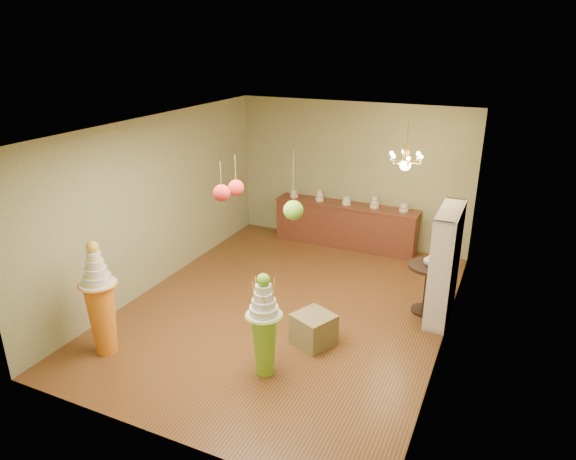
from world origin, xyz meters
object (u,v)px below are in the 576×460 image
at_px(pedestal_orange, 101,309).
at_px(round_table, 427,282).
at_px(sideboard, 345,224).
at_px(pedestal_green, 264,331).

height_order(pedestal_orange, round_table, pedestal_orange).
distance_m(pedestal_orange, round_table, 4.96).
relative_size(pedestal_orange, sideboard, 0.56).
distance_m(pedestal_orange, sideboard, 5.50).
height_order(pedestal_green, round_table, pedestal_green).
relative_size(pedestal_green, round_table, 1.75).
bearing_deg(sideboard, round_table, -45.77).
xyz_separation_m(sideboard, round_table, (2.10, -2.16, 0.06)).
relative_size(sideboard, round_table, 3.63).
height_order(pedestal_green, sideboard, pedestal_green).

